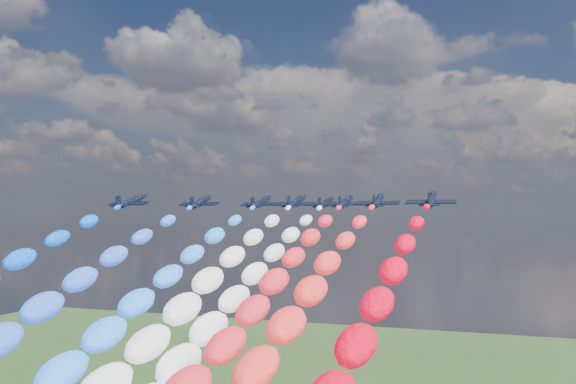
% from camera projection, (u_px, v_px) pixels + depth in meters
% --- Properties ---
extents(jet_0, '(9.45, 12.70, 5.70)m').
position_uv_depth(jet_0, '(131.00, 201.00, 147.14)').
color(jet_0, black).
extents(jet_1, '(9.66, 12.84, 5.70)m').
position_uv_depth(jet_1, '(200.00, 202.00, 155.08)').
color(jet_1, black).
extents(jet_2, '(9.67, 12.85, 5.70)m').
position_uv_depth(jet_2, '(261.00, 202.00, 160.74)').
color(jet_2, black).
extents(trail_2, '(7.11, 127.01, 55.27)m').
position_uv_depth(trail_2, '(83.00, 372.00, 99.48)').
color(trail_2, '#277AFF').
extents(jet_3, '(9.36, 12.63, 5.70)m').
position_uv_depth(jet_3, '(296.00, 202.00, 153.55)').
color(jet_3, black).
extents(trail_3, '(7.11, 127.01, 55.27)m').
position_uv_depth(trail_3, '(128.00, 384.00, 92.29)').
color(trail_3, white).
extents(jet_4, '(9.47, 12.71, 5.70)m').
position_uv_depth(jet_4, '(326.00, 203.00, 165.90)').
color(jet_4, black).
extents(trail_4, '(7.11, 127.01, 55.27)m').
position_uv_depth(trail_4, '(195.00, 364.00, 104.64)').
color(trail_4, white).
extents(jet_5, '(9.16, 12.49, 5.70)m').
position_uv_depth(jet_5, '(345.00, 202.00, 151.89)').
color(jet_5, black).
extents(jet_6, '(9.83, 12.96, 5.70)m').
position_uv_depth(jet_6, '(378.00, 201.00, 138.31)').
color(jet_6, black).
extents(jet_7, '(9.84, 12.97, 5.70)m').
position_uv_depth(jet_7, '(431.00, 200.00, 124.63)').
color(jet_7, black).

